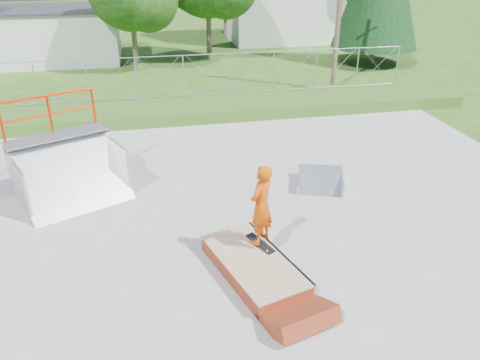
# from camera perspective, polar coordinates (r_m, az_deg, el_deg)

# --- Properties ---
(ground) EXTENTS (120.00, 120.00, 0.00)m
(ground) POSITION_cam_1_polar(r_m,az_deg,el_deg) (11.59, -1.42, -6.84)
(ground) COLOR #245017
(ground) RESTS_ON ground
(concrete_pad) EXTENTS (20.00, 16.00, 0.04)m
(concrete_pad) POSITION_cam_1_polar(r_m,az_deg,el_deg) (11.58, -1.42, -6.75)
(concrete_pad) COLOR gray
(concrete_pad) RESTS_ON ground
(grass_berm) EXTENTS (24.00, 3.00, 0.50)m
(grass_berm) POSITION_cam_1_polar(r_m,az_deg,el_deg) (20.07, -6.43, 8.60)
(grass_berm) COLOR #245017
(grass_berm) RESTS_ON ground
(grind_box) EXTENTS (2.00, 2.94, 0.40)m
(grind_box) POSITION_cam_1_polar(r_m,az_deg,el_deg) (10.25, 1.69, -10.51)
(grind_box) COLOR maroon
(grind_box) RESTS_ON concrete_pad
(quarter_pipe) EXTENTS (3.45, 3.24, 2.73)m
(quarter_pipe) POSITION_cam_1_polar(r_m,az_deg,el_deg) (13.50, -20.31, 3.03)
(quarter_pipe) COLOR #9C9FA4
(quarter_pipe) RESTS_ON concrete_pad
(flat_bank_ramp) EXTENTS (1.72, 1.77, 0.40)m
(flat_bank_ramp) POSITION_cam_1_polar(r_m,az_deg,el_deg) (13.95, 9.73, -0.13)
(flat_bank_ramp) COLOR #9C9FA4
(flat_bank_ramp) RESTS_ON concrete_pad
(skateboard) EXTENTS (0.57, 0.80, 0.13)m
(skateboard) POSITION_cam_1_polar(r_m,az_deg,el_deg) (10.53, 2.50, -7.77)
(skateboard) COLOR black
(skateboard) RESTS_ON grind_box
(skater) EXTENTS (0.79, 0.78, 1.84)m
(skater) POSITION_cam_1_polar(r_m,az_deg,el_deg) (10.05, 2.60, -3.43)
(skater) COLOR #C04405
(skater) RESTS_ON grind_box
(chain_link_fence) EXTENTS (20.00, 0.06, 1.80)m
(chain_link_fence) POSITION_cam_1_polar(r_m,az_deg,el_deg) (20.71, -6.88, 12.45)
(chain_link_fence) COLOR #95999C
(chain_link_fence) RESTS_ON grass_berm
(utility_building_flat) EXTENTS (10.00, 6.00, 3.00)m
(utility_building_flat) POSITION_cam_1_polar(r_m,az_deg,el_deg) (32.52, -23.74, 15.81)
(utility_building_flat) COLOR white
(utility_building_flat) RESTS_ON ground
(utility_pole) EXTENTS (0.24, 0.24, 8.00)m
(utility_pole) POSITION_cam_1_polar(r_m,az_deg,el_deg) (23.53, 12.06, 20.21)
(utility_pole) COLOR brown
(utility_pole) RESTS_ON ground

